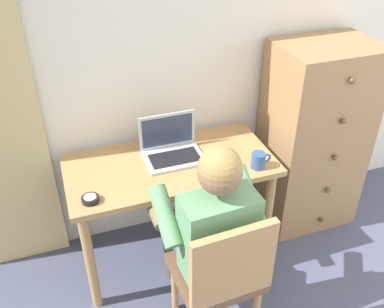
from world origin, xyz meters
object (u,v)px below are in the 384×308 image
dresser (313,138)px  desk (171,178)px  laptop (172,148)px  person_seated (208,223)px  desk_clock (90,199)px  coffee_mug (259,160)px  computer_mouse (229,152)px  chair (222,274)px

dresser → desk: bearing=-175.6°
laptop → person_seated: bearing=-87.7°
dresser → laptop: 1.00m
desk → dresser: size_ratio=0.93×
desk_clock → coffee_mug: (0.94, -0.01, 0.03)m
person_seated → coffee_mug: person_seated is taller
laptop → computer_mouse: bearing=-16.0°
dresser → laptop: (-0.99, -0.01, 0.14)m
laptop → coffee_mug: bearing=-32.8°
desk → coffee_mug: (0.46, -0.21, 0.16)m
desk → person_seated: (0.05, -0.47, 0.04)m
desk → desk_clock: 0.54m
chair → person_seated: (-0.01, 0.18, 0.18)m
dresser → computer_mouse: bearing=-170.9°
desk_clock → person_seated: bearing=-27.1°
chair → computer_mouse: (0.30, 0.63, 0.27)m
laptop → coffee_mug: 0.51m
dresser → person_seated: size_ratio=1.10×
person_seated → coffee_mug: 0.50m
desk_clock → dresser: bearing=10.4°
person_seated → coffee_mug: bearing=32.9°
chair → desk: bearing=95.3°
laptop → computer_mouse: laptop is taller
desk → person_seated: size_ratio=1.02×
person_seated → computer_mouse: bearing=55.7°
person_seated → laptop: 0.55m
dresser → person_seated: (-0.97, -0.55, 0.01)m
person_seated → computer_mouse: person_seated is taller
computer_mouse → dresser: bearing=12.7°
chair → computer_mouse: 0.75m
coffee_mug → desk_clock: bearing=179.2°
dresser → chair: dresser is taller
computer_mouse → desk: bearing=178.9°
chair → desk_clock: chair is taller
coffee_mug → laptop: bearing=147.2°
dresser → person_seated: dresser is taller
chair → desk_clock: 0.76m
dresser → laptop: bearing=-179.2°
dresser → coffee_mug: dresser is taller
chair → person_seated: bearing=92.3°
desk_clock → chair: bearing=-40.0°
dresser → coffee_mug: bearing=-152.9°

